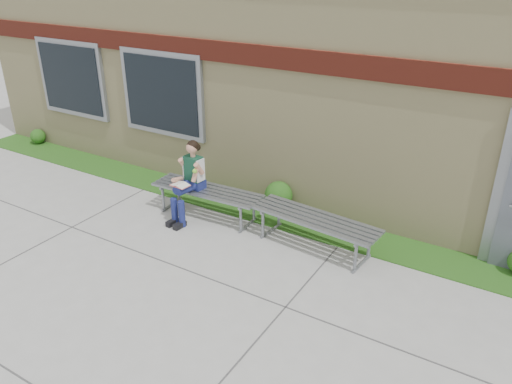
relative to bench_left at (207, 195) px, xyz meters
The scene contains 8 objects.
ground 2.43m from the bench_left, 56.66° to the right, with size 80.00×80.00×0.00m, color #9E9E99.
grass_strip 1.50m from the bench_left, 24.51° to the left, with size 16.00×0.80×0.02m, color #224E15.
school_building 4.53m from the bench_left, 71.75° to the left, with size 16.20×6.22×4.20m.
bench_left is the anchor object (origin of this frame).
bench_right 2.00m from the bench_left, ahead, with size 2.05×0.75×0.52m.
girl 0.45m from the bench_left, 136.15° to the right, with size 0.45×0.78×1.36m.
shrub_west 5.66m from the bench_left, behind, with size 0.34×0.34×0.34m, color #224E15.
shrub_mid 1.25m from the bench_left, 43.06° to the left, with size 0.49×0.49×0.49m, color #224E15.
Camera 1 is at (3.33, -4.07, 4.06)m, focal length 35.00 mm.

